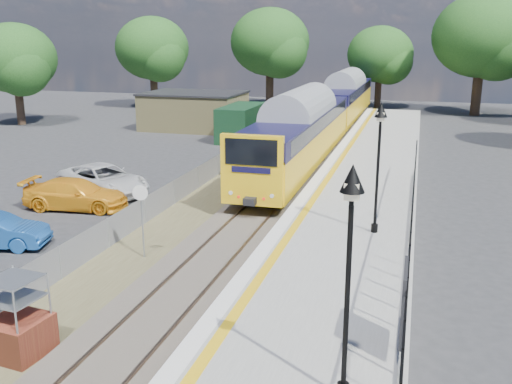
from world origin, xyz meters
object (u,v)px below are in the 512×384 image
at_px(victorian_lamp_south, 350,230).
at_px(brick_plinth, 17,319).
at_px(victorian_lamp_north, 380,138).
at_px(car_white, 104,180).
at_px(train, 328,110).
at_px(speed_sign, 141,209).
at_px(car_yellow, 76,194).

bearing_deg(victorian_lamp_south, brick_plinth, 174.17).
distance_m(victorian_lamp_north, car_white, 14.98).
bearing_deg(victorian_lamp_north, train, 103.00).
height_order(victorian_lamp_north, brick_plinth, victorian_lamp_north).
bearing_deg(brick_plinth, victorian_lamp_north, 49.65).
relative_size(victorian_lamp_south, car_white, 0.87).
bearing_deg(speed_sign, car_yellow, 129.32).
distance_m(train, brick_plinth, 32.26).
bearing_deg(victorian_lamp_north, speed_sign, -161.90).
bearing_deg(train, brick_plinth, -94.45).
distance_m(victorian_lamp_south, speed_sign, 11.21).
bearing_deg(car_white, train, -1.11).
bearing_deg(car_white, victorian_lamp_north, -85.70).
bearing_deg(car_white, victorian_lamp_south, -113.08).
bearing_deg(brick_plinth, victorian_lamp_south, -5.83).
distance_m(victorian_lamp_north, speed_sign, 8.57).
distance_m(speed_sign, car_white, 9.54).
bearing_deg(train, victorian_lamp_north, -77.00).
xyz_separation_m(brick_plinth, speed_sign, (-0.00, 6.63, 0.84)).
height_order(victorian_lamp_south, speed_sign, victorian_lamp_south).
bearing_deg(speed_sign, victorian_lamp_north, 6.88).
xyz_separation_m(victorian_lamp_south, brick_plinth, (-8.00, 0.82, -3.30)).
height_order(victorian_lamp_north, train, victorian_lamp_north).
xyz_separation_m(train, brick_plinth, (-2.50, -32.14, -1.34)).
distance_m(brick_plinth, car_white, 15.24).
bearing_deg(train, victorian_lamp_south, -80.53).
relative_size(victorian_lamp_north, train, 0.11).
height_order(victorian_lamp_north, car_white, victorian_lamp_north).
bearing_deg(victorian_lamp_north, car_yellow, 170.78).
xyz_separation_m(brick_plinth, car_yellow, (-5.77, 11.39, -0.31)).
distance_m(brick_plinth, speed_sign, 6.69).
bearing_deg(train, car_yellow, -111.73).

